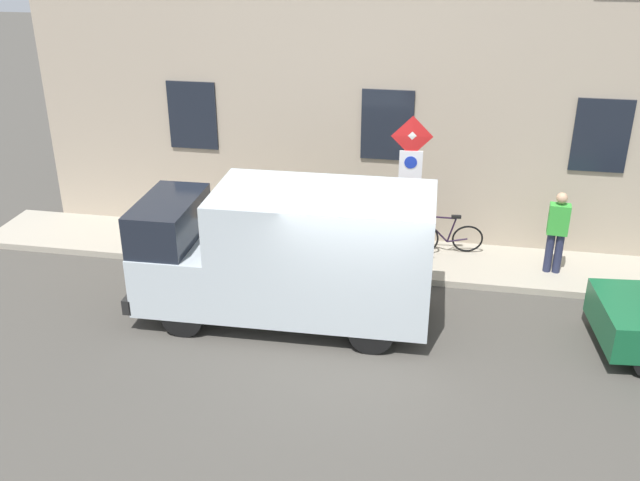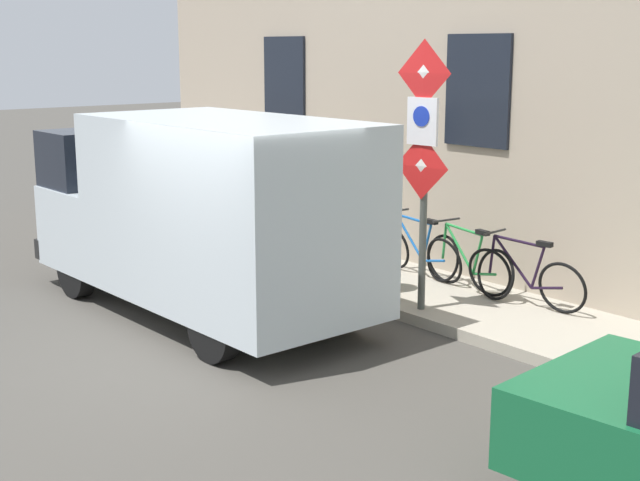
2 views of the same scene
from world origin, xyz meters
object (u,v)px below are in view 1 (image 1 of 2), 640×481
sign_post_stacked (410,179)px  delivery_van (290,253)px  bicycle_blue (357,230)px  bicycle_black (442,236)px  litter_bin (359,246)px  bicycle_green (399,233)px  pedestrian (557,230)px

sign_post_stacked → delivery_van: bearing=134.4°
bicycle_blue → bicycle_black: bearing=-177.2°
delivery_van → bicycle_black: delivery_van is taller
bicycle_blue → litter_bin: (-1.00, -0.18, 0.08)m
delivery_van → litter_bin: delivery_van is taller
delivery_van → bicycle_blue: 3.25m
sign_post_stacked → bicycle_green: bearing=11.0°
bicycle_green → litter_bin: size_ratio=1.90×
bicycle_green → bicycle_black: bearing=-172.8°
bicycle_black → litter_bin: 1.95m
litter_bin → bicycle_green: bearing=-36.8°
sign_post_stacked → bicycle_green: (1.15, 0.22, -1.67)m
delivery_van → bicycle_blue: bearing=-105.7°
litter_bin → pedestrian: bearing=-83.0°
sign_post_stacked → pedestrian: 3.21m
bicycle_black → pedestrian: pedestrian is taller
sign_post_stacked → delivery_van: size_ratio=0.59×
sign_post_stacked → delivery_van: sign_post_stacked is taller
bicycle_black → bicycle_blue: size_ratio=1.00×
bicycle_black → bicycle_blue: same height
pedestrian → bicycle_blue: bearing=87.6°
bicycle_blue → litter_bin: bearing=103.2°
delivery_van → pedestrian: (2.53, -4.89, -0.26)m
delivery_van → bicycle_blue: delivery_van is taller
delivery_van → pedestrian: 5.51m
litter_bin → sign_post_stacked: bearing=-98.6°
delivery_van → sign_post_stacked: bearing=-136.8°
sign_post_stacked → bicycle_green: size_ratio=1.84×
bicycle_green → pedestrian: pedestrian is taller
pedestrian → litter_bin: pedestrian is taller
bicycle_black → litter_bin: bearing=25.4°
sign_post_stacked → litter_bin: bearing=81.4°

